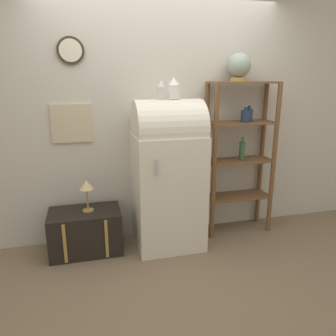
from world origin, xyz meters
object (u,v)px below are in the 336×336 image
at_px(refrigerator, 168,172).
at_px(desk_lamp, 87,188).
at_px(suitcase_trunk, 86,231).
at_px(globe, 239,66).
at_px(vase_left, 161,90).
at_px(vase_center, 174,89).

bearing_deg(refrigerator, desk_lamp, 177.11).
distance_m(suitcase_trunk, globe, 2.32).
bearing_deg(desk_lamp, globe, 3.86).
distance_m(globe, vase_left, 0.90).
relative_size(suitcase_trunk, vase_left, 3.96).
bearing_deg(desk_lamp, vase_center, -2.35).
distance_m(refrigerator, suitcase_trunk, 1.03).
xyz_separation_m(refrigerator, vase_center, (0.06, 0.01, 0.83)).
relative_size(refrigerator, desk_lamp, 4.73).
bearing_deg(desk_lamp, refrigerator, -2.89).
height_order(globe, vase_left, globe).
bearing_deg(vase_center, suitcase_trunk, 177.55).
bearing_deg(vase_left, vase_center, -4.19).
xyz_separation_m(refrigerator, desk_lamp, (-0.82, 0.04, -0.11)).
relative_size(refrigerator, vase_center, 7.50).
bearing_deg(vase_left, refrigerator, -12.36).
bearing_deg(globe, vase_left, -171.04).
bearing_deg(vase_center, refrigerator, -174.66).
relative_size(refrigerator, globe, 5.36).
distance_m(refrigerator, vase_left, 0.82).
bearing_deg(desk_lamp, suitcase_trunk, 175.43).
relative_size(refrigerator, vase_left, 8.55).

